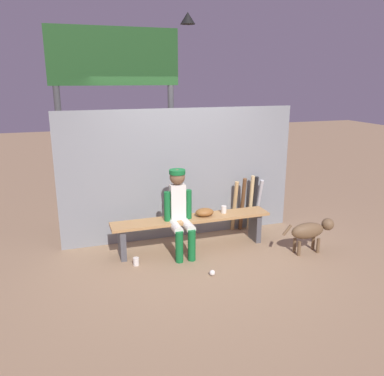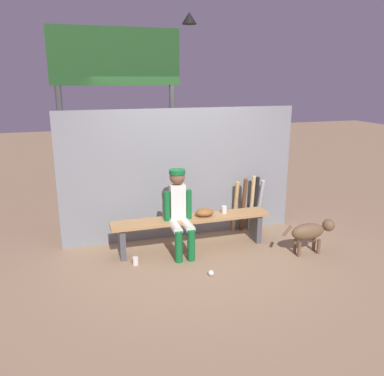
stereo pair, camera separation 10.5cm
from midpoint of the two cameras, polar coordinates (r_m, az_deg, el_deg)
name	(u,v)px [view 1 (the left image)]	position (r m, az deg, el deg)	size (l,w,h in m)	color
ground_plane	(192,248)	(6.02, -0.51, -8.67)	(30.00, 30.00, 0.00)	#937556
chainlink_fence	(181,174)	(6.19, -2.07, 1.99)	(3.74, 0.03, 2.04)	gray
dugout_bench	(192,225)	(5.88, -0.51, -5.30)	(2.38, 0.36, 0.49)	#AD7F4C
player_seated	(180,209)	(5.61, -2.30, -3.11)	(0.41, 0.55, 1.23)	silver
baseball_glove	(204,212)	(5.88, 1.30, -3.51)	(0.28, 0.20, 0.12)	brown
bat_wood_tan	(235,206)	(6.55, 5.70, -2.63)	(0.06, 0.06, 0.87)	tan
bat_wood_dark	(242,205)	(6.55, 6.83, -2.39)	(0.06, 0.06, 0.94)	brown
bat_wood_natural	(251,203)	(6.63, 8.00, -2.15)	(0.06, 0.06, 0.94)	tan
bat_aluminum_black	(254,203)	(6.65, 8.52, -2.19)	(0.06, 0.06, 0.93)	black
bat_aluminum_silver	(258,204)	(6.74, 9.04, -2.24)	(0.06, 0.06, 0.87)	#B7B7BC
baseball	(212,273)	(5.24, 2.35, -12.11)	(0.07, 0.07, 0.07)	white
cup_on_ground	(136,261)	(5.55, -8.61, -10.42)	(0.08, 0.08, 0.11)	silver
cup_on_bench	(224,209)	(6.03, 4.11, -3.10)	(0.08, 0.08, 0.11)	silver
scoreboard	(119,80)	(6.59, -10.91, 15.08)	(2.31, 0.27, 3.48)	#3F3F42
dog	(311,231)	(6.01, 16.27, -5.91)	(0.84, 0.20, 0.49)	brown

